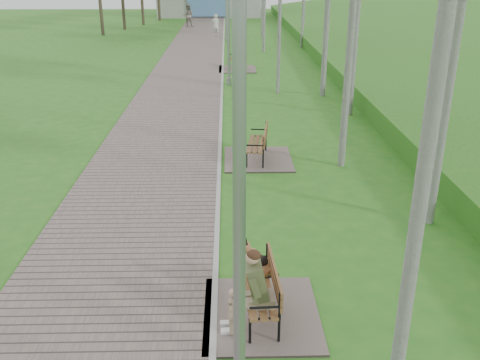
# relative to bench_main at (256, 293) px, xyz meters

# --- Properties ---
(walkway) EXTENTS (3.50, 67.00, 0.04)m
(walkway) POSITION_rel_bench_main_xyz_m (-2.38, 19.89, -0.41)
(walkway) COLOR #665652
(walkway) RESTS_ON ground
(kerb) EXTENTS (0.10, 67.00, 0.05)m
(kerb) POSITION_rel_bench_main_xyz_m (-0.63, 19.89, -0.40)
(kerb) COLOR #999993
(kerb) RESTS_ON ground
(embankment) EXTENTS (14.00, 70.00, 1.60)m
(embankment) POSITION_rel_bench_main_xyz_m (11.37, 18.39, -0.43)
(embankment) COLOR #417F24
(embankment) RESTS_ON ground
(bench_main) EXTENTS (1.76, 1.95, 1.53)m
(bench_main) POSITION_rel_bench_main_xyz_m (0.00, 0.00, 0.00)
(bench_main) COLOR #665652
(bench_main) RESTS_ON ground
(bench_second) EXTENTS (1.83, 2.04, 1.12)m
(bench_second) POSITION_rel_bench_main_xyz_m (0.39, 7.00, -0.22)
(bench_second) COLOR #665652
(bench_second) RESTS_ON ground
(bench_third) EXTENTS (1.85, 2.05, 1.14)m
(bench_third) POSITION_rel_bench_main_xyz_m (0.08, 20.31, -0.22)
(bench_third) COLOR #665652
(bench_third) RESTS_ON ground
(lamp_post_near) EXTENTS (0.20, 0.20, 5.28)m
(lamp_post_near) POSITION_rel_bench_main_xyz_m (-0.30, -2.36, 2.04)
(lamp_post_near) COLOR gray
(lamp_post_near) RESTS_ON ground
(lamp_post_second) EXTENTS (0.21, 0.21, 5.53)m
(lamp_post_second) POSITION_rel_bench_main_xyz_m (-0.33, 16.66, 2.16)
(lamp_post_second) COLOR gray
(lamp_post_second) RESTS_ON ground
(lamp_post_third) EXTENTS (0.18, 0.18, 4.76)m
(lamp_post_third) POSITION_rel_bench_main_xyz_m (-0.43, 31.27, 1.80)
(lamp_post_third) COLOR gray
(lamp_post_third) RESTS_ON ground
(pedestrian_near) EXTENTS (0.59, 0.42, 1.55)m
(pedestrian_near) POSITION_rel_bench_main_xyz_m (-1.22, 33.72, 0.35)
(pedestrian_near) COLOR silver
(pedestrian_near) RESTS_ON ground
(pedestrian_far) EXTENTS (0.96, 0.78, 1.86)m
(pedestrian_far) POSITION_rel_bench_main_xyz_m (-3.61, 39.56, 0.50)
(pedestrian_far) COLOR gray
(pedestrian_far) RESTS_ON ground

